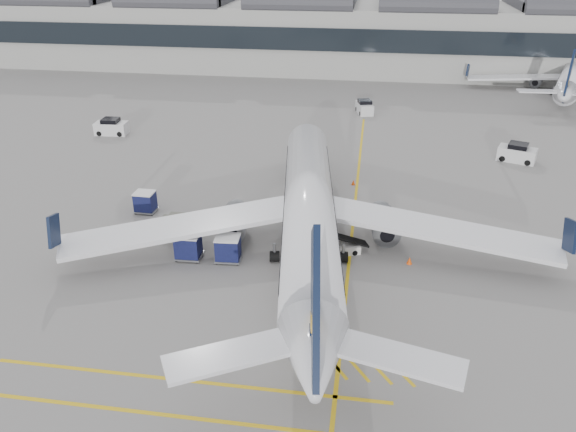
# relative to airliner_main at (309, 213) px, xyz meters

# --- Properties ---
(ground) EXTENTS (220.00, 220.00, 0.00)m
(ground) POSITION_rel_airliner_main_xyz_m (-6.81, -5.12, -3.11)
(ground) COLOR gray
(ground) RESTS_ON ground
(terminal) EXTENTS (200.00, 20.45, 12.40)m
(terminal) POSITION_rel_airliner_main_xyz_m (-6.81, 66.80, 3.03)
(terminal) COLOR #9E9E99
(terminal) RESTS_ON ground
(apron_markings) EXTENTS (0.25, 60.00, 0.01)m
(apron_markings) POSITION_rel_airliner_main_xyz_m (3.19, 4.88, -3.11)
(apron_markings) COLOR gold
(apron_markings) RESTS_ON ground
(airliner_main) EXTENTS (36.18, 39.76, 10.60)m
(airliner_main) POSITION_rel_airliner_main_xyz_m (0.00, 0.00, 0.00)
(airliner_main) COLOR white
(airliner_main) RESTS_ON ground
(airliner_far) EXTENTS (28.59, 31.69, 8.78)m
(airliner_far) POSITION_rel_airliner_main_xyz_m (33.46, 52.68, -0.53)
(airliner_far) COLOR white
(airliner_far) RESTS_ON ground
(belt_loader) EXTENTS (4.45, 2.70, 1.77)m
(belt_loader) POSITION_rel_airliner_main_xyz_m (2.01, -0.29, -2.60)
(belt_loader) COLOR silver
(belt_loader) RESTS_ON ground
(baggage_cart_a) EXTENTS (2.23, 2.02, 1.95)m
(baggage_cart_a) POSITION_rel_airliner_main_xyz_m (-0.79, 4.83, -2.07)
(baggage_cart_a) COLOR gray
(baggage_cart_a) RESTS_ON ground
(baggage_cart_b) EXTENTS (1.97, 1.64, 2.02)m
(baggage_cart_b) POSITION_rel_airliner_main_xyz_m (-8.63, -2.66, -2.03)
(baggage_cart_b) COLOR gray
(baggage_cart_b) RESTS_ON ground
(baggage_cart_c) EXTENTS (1.97, 1.66, 1.98)m
(baggage_cart_c) POSITION_rel_airliner_main_xyz_m (-5.64, -2.55, -2.05)
(baggage_cart_c) COLOR gray
(baggage_cart_c) RESTS_ON ground
(baggage_cart_d) EXTENTS (1.81, 1.50, 1.87)m
(baggage_cart_d) POSITION_rel_airliner_main_xyz_m (-14.71, 4.33, -2.11)
(baggage_cart_d) COLOR gray
(baggage_cart_d) RESTS_ON ground
(ramp_agent_a) EXTENTS (0.61, 0.70, 1.60)m
(ramp_agent_a) POSITION_rel_airliner_main_xyz_m (1.25, 1.51, -2.31)
(ramp_agent_a) COLOR #F1600C
(ramp_agent_a) RESTS_ON ground
(ramp_agent_b) EXTENTS (1.11, 1.05, 1.81)m
(ramp_agent_b) POSITION_rel_airliner_main_xyz_m (-0.37, -2.63, -2.21)
(ramp_agent_b) COLOR orange
(ramp_agent_b) RESTS_ON ground
(pushback_tug) EXTENTS (2.73, 1.72, 1.51)m
(pushback_tug) POSITION_rel_airliner_main_xyz_m (-10.82, 1.14, -2.44)
(pushback_tug) COLOR #57584A
(pushback_tug) RESTS_ON ground
(safety_cone_nose) EXTENTS (0.36, 0.36, 0.50)m
(safety_cone_nose) POSITION_rel_airliner_main_xyz_m (2.82, 13.02, -2.87)
(safety_cone_nose) COLOR #F24C0A
(safety_cone_nose) RESTS_ON ground
(safety_cone_engine) EXTENTS (0.40, 0.40, 0.56)m
(safety_cone_engine) POSITION_rel_airliner_main_xyz_m (7.56, -1.03, -2.83)
(safety_cone_engine) COLOR #F24C0A
(safety_cone_engine) RESTS_ON ground
(service_van_left) EXTENTS (3.89, 2.13, 1.94)m
(service_van_left) POSITION_rel_airliner_main_xyz_m (-26.81, 24.21, -2.24)
(service_van_left) COLOR silver
(service_van_left) RESTS_ON ground
(service_van_mid) EXTENTS (2.61, 3.86, 1.81)m
(service_van_mid) POSITION_rel_airliner_main_xyz_m (3.15, 37.86, -2.30)
(service_van_mid) COLOR silver
(service_van_mid) RESTS_ON ground
(service_van_right) EXTENTS (4.23, 3.11, 1.96)m
(service_van_right) POSITION_rel_airliner_main_xyz_m (19.69, 22.06, -2.24)
(service_van_right) COLOR silver
(service_van_right) RESTS_ON ground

